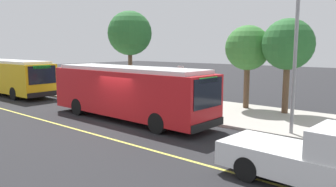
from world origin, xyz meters
The scene contains 14 objects.
ground_plane centered at (0.00, 0.00, 0.00)m, with size 120.00×120.00×0.00m, color #232326.
sidewalk_curb centered at (0.00, 6.00, 0.07)m, with size 44.00×6.40×0.15m, color #A8A399.
lane_stripe_center centered at (0.00, -2.20, 0.00)m, with size 36.00×0.14×0.01m, color #E0D64C.
transit_bus_main centered at (-0.44, 1.01, 1.62)m, with size 10.75×2.74×2.95m.
transit_bus_second centered at (-15.78, 1.14, 1.62)m, with size 11.71×2.67×2.95m.
pickup_truck centered at (10.44, -1.71, 0.86)m, with size 5.48×2.23×1.85m.
bus_shelter centered at (-2.17, 6.15, 1.92)m, with size 2.90×1.60×2.48m.
waiting_bench centered at (-1.98, 5.99, 0.63)m, with size 1.60×0.48×0.95m.
route_sign_post centered at (1.04, 3.82, 1.96)m, with size 0.44×0.08×2.80m.
pedestrian_commuter centered at (-3.74, 3.84, 1.12)m, with size 0.24×0.40×1.69m.
street_tree_near_shelter centered at (5.80, 7.79, 4.15)m, with size 2.98×2.98×5.53m.
street_tree_upstreet centered at (3.25, 7.84, 3.95)m, with size 2.83×2.83×5.25m.
street_tree_downstreet centered at (-7.75, 8.03, 5.19)m, with size 3.73×3.73×6.93m.
utility_pole centered at (7.76, 3.37, 3.35)m, with size 0.16×0.16×6.40m, color gray.
Camera 1 is at (12.77, -11.17, 3.98)m, focal length 34.74 mm.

